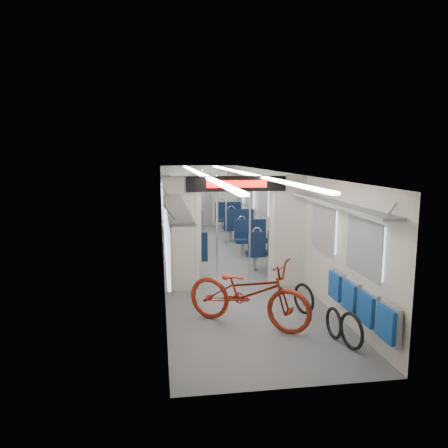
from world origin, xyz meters
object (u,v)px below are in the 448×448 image
object	(u,v)px
bicycle	(248,292)
bike_hoop_b	(334,325)
seat_bay_near_left	(184,244)
seat_bay_near_right	(258,242)
seat_bay_far_left	(178,222)
stanchion_far_left	(203,210)
bike_hoop_c	(304,300)
seat_bay_far_right	(233,219)
stanchion_far_right	(226,209)
flip_bench	(359,302)
bike_hoop_a	(351,333)
stanchion_near_right	(250,229)
stanchion_near_left	(217,230)

from	to	relation	value
bicycle	bike_hoop_b	xyz separation A→B (m)	(1.17, -0.68, -0.34)
seat_bay_near_left	seat_bay_near_right	distance (m)	1.87
seat_bay_near_right	seat_bay_far_left	xyz separation A→B (m)	(-1.87, 3.40, 0.01)
seat_bay_near_right	stanchion_far_left	distance (m)	2.19
bike_hoop_b	bike_hoop_c	world-z (taller)	bike_hoop_c
seat_bay_far_right	stanchion_far_right	xyz separation A→B (m)	(-0.52, -1.82, 0.59)
stanchion_far_left	stanchion_far_right	size ratio (longest dim) A/B	1.00
flip_bench	stanchion_far_left	bearing A→B (deg)	104.09
bike_hoop_c	seat_bay_far_right	world-z (taller)	seat_bay_far_right
bike_hoop_a	bike_hoop_b	distance (m)	0.40
seat_bay_near_right	stanchion_far_right	world-z (taller)	stanchion_far_right
bike_hoop_b	seat_bay_near_left	world-z (taller)	seat_bay_near_left
stanchion_far_left	bike_hoop_c	bearing A→B (deg)	-77.46
bicycle	bike_hoop_a	size ratio (longest dim) A/B	3.91
bike_hoop_c	stanchion_far_left	bearing A→B (deg)	102.54
seat_bay_far_left	stanchion_far_right	distance (m)	2.10
bike_hoop_b	seat_bay_near_right	bearing A→B (deg)	91.00
bike_hoop_c	stanchion_far_left	distance (m)	5.62
seat_bay_near_right	seat_bay_far_right	xyz separation A→B (m)	(-0.00, 3.72, 0.03)
bike_hoop_b	seat_bay_near_right	xyz separation A→B (m)	(-0.08, 4.76, 0.31)
bike_hoop_b	seat_bay_far_left	distance (m)	8.40
seat_bay_far_left	flip_bench	bearing A→B (deg)	-74.53
stanchion_far_left	flip_bench	bearing A→B (deg)	-75.91
seat_bay_near_left	flip_bench	bearing A→B (deg)	-64.28
seat_bay_far_right	flip_bench	bearing A→B (deg)	-87.21
stanchion_near_right	seat_bay_near_right	bearing A→B (deg)	71.33
stanchion_near_left	flip_bench	bearing A→B (deg)	-62.57
bike_hoop_b	seat_bay_far_right	size ratio (longest dim) A/B	0.22
bike_hoop_a	seat_bay_near_right	distance (m)	5.16
bike_hoop_a	seat_bay_far_left	bearing A→B (deg)	103.52
seat_bay_near_left	stanchion_far_right	world-z (taller)	stanchion_far_right
seat_bay_near_right	stanchion_near_right	world-z (taller)	stanchion_near_right
seat_bay_near_right	seat_bay_far_right	bearing A→B (deg)	90.00
bicycle	seat_bay_near_left	world-z (taller)	seat_bay_near_left
seat_bay_far_right	stanchion_near_left	bearing A→B (deg)	-103.19
bike_hoop_b	seat_bay_near_right	size ratio (longest dim) A/B	0.25
bike_hoop_c	seat_bay_near_left	bearing A→B (deg)	117.17
flip_bench	stanchion_near_right	size ratio (longest dim) A/B	0.92
seat_bay_far_left	stanchion_near_left	xyz separation A→B (m)	(0.61, -5.04, 0.61)
bike_hoop_c	seat_bay_far_right	bearing A→B (deg)	89.79
seat_bay_far_left	bicycle	bearing A→B (deg)	-84.03
stanchion_near_left	stanchion_near_right	bearing A→B (deg)	-0.03
seat_bay_near_left	stanchion_near_right	xyz separation A→B (m)	(1.31, -1.53, 0.60)
seat_bay_near_left	seat_bay_far_left	world-z (taller)	seat_bay_near_left
seat_bay_near_right	stanchion_far_left	xyz separation A→B (m)	(-1.23, 1.70, 0.62)
bike_hoop_b	stanchion_far_right	distance (m)	6.76
bike_hoop_b	seat_bay_near_left	bearing A→B (deg)	112.81
bike_hoop_a	stanchion_near_right	bearing A→B (deg)	101.92
seat_bay_far_left	seat_bay_near_left	bearing A→B (deg)	-90.00
stanchion_near_left	stanchion_far_right	size ratio (longest dim) A/B	1.00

